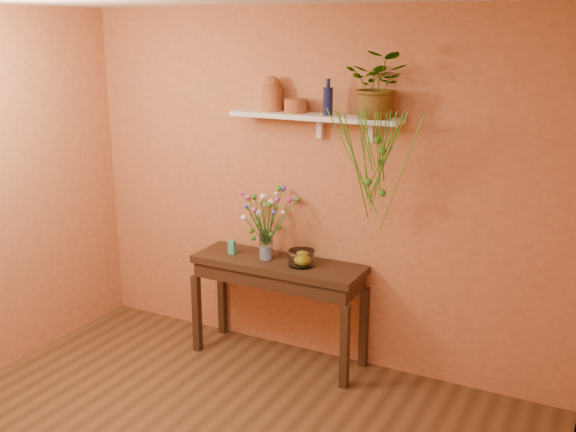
{
  "coord_description": "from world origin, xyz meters",
  "views": [
    {
      "loc": [
        2.12,
        -2.53,
        2.53
      ],
      "look_at": [
        0.0,
        1.55,
        1.25
      ],
      "focal_mm": 42.05,
      "sensor_mm": 36.0,
      "label": 1
    }
  ],
  "objects_px": {
    "sideboard": "(278,275)",
    "bouquet": "(266,209)",
    "terracotta_jug": "(272,94)",
    "glass_vase": "(266,247)",
    "spider_plant": "(378,85)",
    "glass_bowl": "(302,258)",
    "blue_bottle": "(328,100)"
  },
  "relations": [
    {
      "from": "glass_vase",
      "to": "bouquet",
      "type": "distance_m",
      "value": 0.3
    },
    {
      "from": "bouquet",
      "to": "glass_bowl",
      "type": "distance_m",
      "value": 0.46
    },
    {
      "from": "glass_vase",
      "to": "sideboard",
      "type": "bearing_deg",
      "value": 1.7
    },
    {
      "from": "spider_plant",
      "to": "sideboard",
      "type": "bearing_deg",
      "value": -173.67
    },
    {
      "from": "sideboard",
      "to": "glass_bowl",
      "type": "bearing_deg",
      "value": -3.19
    },
    {
      "from": "glass_bowl",
      "to": "sideboard",
      "type": "bearing_deg",
      "value": 176.81
    },
    {
      "from": "glass_vase",
      "to": "glass_bowl",
      "type": "height_order",
      "value": "glass_vase"
    },
    {
      "from": "spider_plant",
      "to": "bouquet",
      "type": "height_order",
      "value": "spider_plant"
    },
    {
      "from": "sideboard",
      "to": "glass_vase",
      "type": "xyz_separation_m",
      "value": [
        -0.1,
        -0.0,
        0.21
      ]
    },
    {
      "from": "terracotta_jug",
      "to": "blue_bottle",
      "type": "height_order",
      "value": "same"
    },
    {
      "from": "sideboard",
      "to": "spider_plant",
      "type": "bearing_deg",
      "value": 6.33
    },
    {
      "from": "sideboard",
      "to": "glass_vase",
      "type": "relative_size",
      "value": 6.08
    },
    {
      "from": "sideboard",
      "to": "bouquet",
      "type": "height_order",
      "value": "bouquet"
    },
    {
      "from": "terracotta_jug",
      "to": "glass_vase",
      "type": "height_order",
      "value": "terracotta_jug"
    },
    {
      "from": "glass_bowl",
      "to": "terracotta_jug",
      "type": "bearing_deg",
      "value": 155.47
    },
    {
      "from": "sideboard",
      "to": "blue_bottle",
      "type": "relative_size",
      "value": 5.23
    },
    {
      "from": "terracotta_jug",
      "to": "spider_plant",
      "type": "height_order",
      "value": "spider_plant"
    },
    {
      "from": "terracotta_jug",
      "to": "blue_bottle",
      "type": "xyz_separation_m",
      "value": [
        0.47,
        -0.05,
        -0.02
      ]
    },
    {
      "from": "spider_plant",
      "to": "glass_bowl",
      "type": "relative_size",
      "value": 2.31
    },
    {
      "from": "terracotta_jug",
      "to": "glass_bowl",
      "type": "relative_size",
      "value": 1.3
    },
    {
      "from": "spider_plant",
      "to": "terracotta_jug",
      "type": "bearing_deg",
      "value": 176.32
    },
    {
      "from": "terracotta_jug",
      "to": "glass_bowl",
      "type": "xyz_separation_m",
      "value": [
        0.32,
        -0.15,
        -1.19
      ]
    },
    {
      "from": "terracotta_jug",
      "to": "glass_bowl",
      "type": "bearing_deg",
      "value": -24.53
    },
    {
      "from": "sideboard",
      "to": "spider_plant",
      "type": "distance_m",
      "value": 1.64
    },
    {
      "from": "sideboard",
      "to": "glass_vase",
      "type": "distance_m",
      "value": 0.24
    },
    {
      "from": "terracotta_jug",
      "to": "bouquet",
      "type": "relative_size",
      "value": 0.54
    },
    {
      "from": "blue_bottle",
      "to": "bouquet",
      "type": "bearing_deg",
      "value": -169.31
    },
    {
      "from": "glass_vase",
      "to": "bouquet",
      "type": "bearing_deg",
      "value": 115.74
    },
    {
      "from": "sideboard",
      "to": "glass_vase",
      "type": "bearing_deg",
      "value": -178.3
    },
    {
      "from": "blue_bottle",
      "to": "bouquet",
      "type": "relative_size",
      "value": 0.54
    },
    {
      "from": "bouquet",
      "to": "glass_bowl",
      "type": "relative_size",
      "value": 2.39
    },
    {
      "from": "sideboard",
      "to": "glass_bowl",
      "type": "distance_m",
      "value": 0.27
    }
  ]
}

